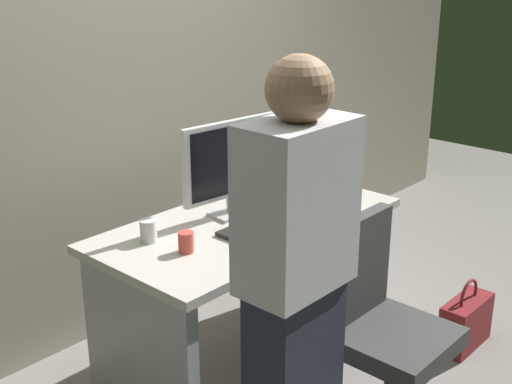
# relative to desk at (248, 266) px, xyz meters

# --- Properties ---
(ground_plane) EXTENTS (9.00, 9.00, 0.00)m
(ground_plane) POSITION_rel_desk_xyz_m (0.00, 0.00, -0.52)
(ground_plane) COLOR gray
(wall_back) EXTENTS (6.40, 0.10, 3.00)m
(wall_back) POSITION_rel_desk_xyz_m (0.00, 0.82, 0.98)
(wall_back) COLOR #9E9384
(wall_back) RESTS_ON ground
(desk) EXTENTS (1.45, 0.75, 0.76)m
(desk) POSITION_rel_desk_xyz_m (0.00, 0.00, 0.00)
(desk) COLOR beige
(desk) RESTS_ON ground
(office_chair) EXTENTS (0.52, 0.52, 0.94)m
(office_chair) POSITION_rel_desk_xyz_m (-0.01, -0.75, -0.09)
(office_chair) COLOR black
(office_chair) RESTS_ON ground
(person_at_desk) EXTENTS (0.40, 0.24, 1.64)m
(person_at_desk) POSITION_rel_desk_xyz_m (-0.50, -0.69, 0.32)
(person_at_desk) COLOR #262838
(person_at_desk) RESTS_ON ground
(monitor) EXTENTS (0.54, 0.16, 0.46)m
(monitor) POSITION_rel_desk_xyz_m (0.00, 0.10, 0.49)
(monitor) COLOR silver
(monitor) RESTS_ON desk
(keyboard) EXTENTS (0.43, 0.13, 0.02)m
(keyboard) POSITION_rel_desk_xyz_m (-0.02, -0.09, 0.25)
(keyboard) COLOR #262626
(keyboard) RESTS_ON desk
(mouse) EXTENTS (0.06, 0.10, 0.03)m
(mouse) POSITION_rel_desk_xyz_m (0.30, -0.10, 0.25)
(mouse) COLOR white
(mouse) RESTS_ON desk
(cup_near_keyboard) EXTENTS (0.07, 0.07, 0.09)m
(cup_near_keyboard) POSITION_rel_desk_xyz_m (-0.43, -0.05, 0.28)
(cup_near_keyboard) COLOR #D84C3F
(cup_near_keyboard) RESTS_ON desk
(cup_by_monitor) EXTENTS (0.07, 0.07, 0.10)m
(cup_by_monitor) POSITION_rel_desk_xyz_m (-0.47, 0.15, 0.28)
(cup_by_monitor) COLOR silver
(cup_by_monitor) RESTS_ON desk
(book_stack) EXTENTS (0.22, 0.17, 0.16)m
(book_stack) POSITION_rel_desk_xyz_m (0.42, 0.09, 0.31)
(book_stack) COLOR #338C59
(book_stack) RESTS_ON desk
(handbag) EXTENTS (0.34, 0.14, 0.38)m
(handbag) POSITION_rel_desk_xyz_m (0.85, -0.73, -0.39)
(handbag) COLOR maroon
(handbag) RESTS_ON ground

